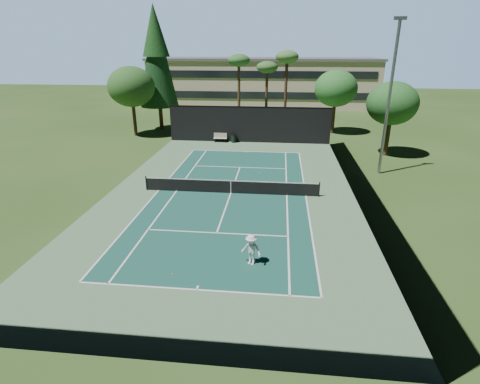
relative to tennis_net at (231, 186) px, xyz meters
The scene contains 22 objects.
ground 0.56m from the tennis_net, ahead, with size 160.00×160.00×0.00m, color #2B481B.
apron_slab 0.55m from the tennis_net, ahead, with size 18.00×32.00×0.01m, color #557956.
court_surface 0.55m from the tennis_net, ahead, with size 10.97×23.77×0.01m, color #184D42.
court_lines 0.54m from the tennis_net, ahead, with size 11.07×23.87×0.01m.
tennis_net is the anchor object (origin of this frame).
fence 1.45m from the tennis_net, 90.00° to the left, with size 18.04×32.05×4.03m.
player 9.74m from the tennis_net, 76.68° to the right, with size 1.05×0.61×1.63m, color white.
tennis_ball_a 10.90m from the tennis_net, 97.39° to the right, with size 0.06×0.06×0.06m, color #CAD831.
tennis_ball_b 3.50m from the tennis_net, 139.89° to the left, with size 0.06×0.06×0.06m, color #C4D22F.
tennis_ball_c 5.36m from the tennis_net, 69.83° to the left, with size 0.07×0.07×0.07m, color #D3E033.
tennis_ball_d 4.76m from the tennis_net, 140.69° to the left, with size 0.07×0.07×0.07m, color yellow.
park_bench 16.11m from the tennis_net, 101.62° to the left, with size 1.50×0.45×1.02m.
trash_bin 15.78m from the tennis_net, 96.20° to the left, with size 0.56×0.56×0.95m.
pine_tree 26.63m from the tennis_net, 118.61° to the left, with size 4.80×4.80×15.00m.
palm_a 25.26m from the tennis_net, 94.76° to the left, with size 2.80×2.80×9.32m.
palm_b 26.92m from the tennis_net, 86.70° to the left, with size 2.80×2.80×8.42m.
palm_c 24.69m from the tennis_net, 80.13° to the left, with size 2.80×2.80×9.77m.
decid_tree_a 24.65m from the tennis_net, 65.56° to the left, with size 5.12×5.12×7.62m.
decid_tree_b 18.99m from the tennis_net, 40.60° to the left, with size 4.80×4.80×7.14m.
decid_tree_c 23.39m from the tennis_net, 127.87° to the left, with size 5.44×5.44×8.09m.
campus_building 46.12m from the tennis_net, 90.00° to the left, with size 40.50×12.50×8.30m.
light_pole 14.66m from the tennis_net, 26.57° to the left, with size 0.90×0.25×12.22m.
Camera 1 is at (3.39, -25.53, 10.09)m, focal length 28.00 mm.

